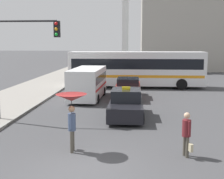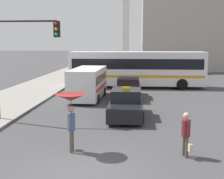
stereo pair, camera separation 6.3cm
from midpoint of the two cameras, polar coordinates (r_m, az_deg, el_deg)
The scene contains 9 objects.
ground_plane at distance 10.47m, azimuth -5.37°, elevation -14.36°, with size 300.00×300.00×0.00m, color #424244.
taxi at distance 17.11m, azimuth 2.68°, elevation -2.82°, with size 1.91×4.38×1.71m.
sedan_red at distance 23.18m, azimuth 3.06°, elevation 0.13°, with size 1.91×4.59×1.47m.
ambulance_van at distance 22.77m, azimuth -4.31°, elevation 1.40°, with size 2.23×5.72×2.24m.
city_bus at distance 28.58m, azimuth 4.62°, elevation 3.99°, with size 12.14×2.71×3.27m.
pedestrian_with_umbrella at distance 11.60m, azimuth -7.36°, elevation -2.65°, with size 1.15×1.15×2.20m.
pedestrian_man at distance 11.51m, azimuth 13.54°, elevation -7.52°, with size 0.40×0.58×1.63m.
traffic_light at distance 16.49m, azimuth -16.12°, elevation 7.22°, with size 3.42×0.38×5.44m.
monument_cross at distance 44.80m, azimuth 2.64°, elevation 14.72°, with size 6.90×0.90×15.69m.
Camera 2 is at (1.71, -9.50, 4.07)m, focal length 50.00 mm.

